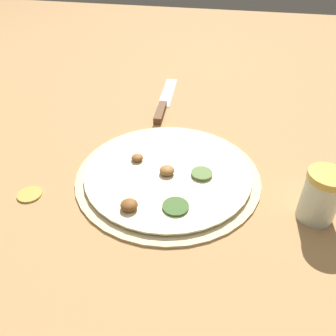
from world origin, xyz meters
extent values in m
plane|color=tan|center=(0.00, 0.00, 0.00)|extent=(3.00, 3.00, 0.00)
cylinder|color=beige|center=(0.00, 0.00, 0.00)|extent=(0.36, 0.36, 0.01)
cylinder|color=beige|center=(0.00, 0.00, 0.01)|extent=(0.33, 0.33, 0.00)
cylinder|color=#385B23|center=(0.10, 0.04, 0.02)|extent=(0.05, 0.05, 0.00)
ellipsoid|color=brown|center=(0.12, -0.04, 0.02)|extent=(0.03, 0.03, 0.02)
cylinder|color=#567538|center=(0.00, 0.07, 0.02)|extent=(0.04, 0.04, 0.01)
ellipsoid|color=#996633|center=(0.01, 0.00, 0.02)|extent=(0.03, 0.03, 0.01)
ellipsoid|color=brown|center=(-0.02, -0.07, 0.02)|extent=(0.02, 0.02, 0.01)
cube|color=silver|center=(-0.38, -0.09, 0.00)|extent=(0.19, 0.05, 0.00)
cube|color=brown|center=(-0.24, -0.07, 0.01)|extent=(0.10, 0.03, 0.02)
cylinder|color=silver|center=(0.06, 0.27, 0.04)|extent=(0.06, 0.06, 0.08)
cylinder|color=gold|center=(0.06, 0.27, 0.09)|extent=(0.06, 0.06, 0.01)
cylinder|color=gold|center=(0.11, -0.24, 0.00)|extent=(0.05, 0.05, 0.01)
camera|label=1|loc=(0.50, 0.11, 0.41)|focal=35.00mm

